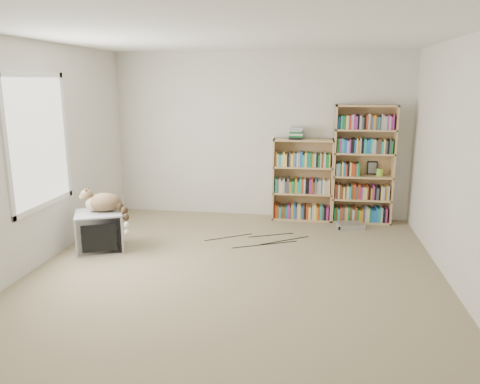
# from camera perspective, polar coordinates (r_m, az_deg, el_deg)

# --- Properties ---
(floor) EXTENTS (4.50, 5.00, 0.01)m
(floor) POSITION_cam_1_polar(r_m,az_deg,el_deg) (5.11, -0.80, -10.37)
(floor) COLOR tan
(floor) RESTS_ON ground
(wall_back) EXTENTS (4.50, 0.02, 2.50)m
(wall_back) POSITION_cam_1_polar(r_m,az_deg,el_deg) (7.20, 2.46, 6.87)
(wall_back) COLOR silver
(wall_back) RESTS_ON floor
(wall_front) EXTENTS (4.50, 0.02, 2.50)m
(wall_front) POSITION_cam_1_polar(r_m,az_deg,el_deg) (2.39, -10.83, -6.42)
(wall_front) COLOR silver
(wall_front) RESTS_ON floor
(wall_left) EXTENTS (0.02, 5.00, 2.50)m
(wall_left) POSITION_cam_1_polar(r_m,az_deg,el_deg) (5.58, -24.35, 3.85)
(wall_left) COLOR silver
(wall_left) RESTS_ON floor
(wall_right) EXTENTS (0.02, 5.00, 2.50)m
(wall_right) POSITION_cam_1_polar(r_m,az_deg,el_deg) (4.91, 26.04, 2.57)
(wall_right) COLOR silver
(wall_right) RESTS_ON floor
(ceiling) EXTENTS (4.50, 5.00, 0.02)m
(ceiling) POSITION_cam_1_polar(r_m,az_deg,el_deg) (4.70, -0.90, 18.78)
(ceiling) COLOR white
(ceiling) RESTS_ON wall_back
(window) EXTENTS (0.02, 1.22, 1.52)m
(window) POSITION_cam_1_polar(r_m,az_deg,el_deg) (5.72, -23.32, 5.68)
(window) COLOR white
(window) RESTS_ON wall_left
(crt_tv) EXTENTS (0.71, 0.68, 0.48)m
(crt_tv) POSITION_cam_1_polar(r_m,az_deg,el_deg) (6.10, -16.75, -4.57)
(crt_tv) COLOR #9F9FA2
(crt_tv) RESTS_ON floor
(cat) EXTENTS (0.68, 0.45, 0.51)m
(cat) POSITION_cam_1_polar(r_m,az_deg,el_deg) (5.99, -15.87, -1.56)
(cat) COLOR #3A2418
(cat) RESTS_ON crt_tv
(bookcase_tall) EXTENTS (0.87, 0.30, 1.73)m
(bookcase_tall) POSITION_cam_1_polar(r_m,az_deg,el_deg) (7.12, 14.76, 2.93)
(bookcase_tall) COLOR tan
(bookcase_tall) RESTS_ON floor
(bookcase_short) EXTENTS (0.89, 0.30, 1.23)m
(bookcase_short) POSITION_cam_1_polar(r_m,az_deg,el_deg) (7.14, 7.62, 1.07)
(bookcase_short) COLOR tan
(bookcase_short) RESTS_ON floor
(book_stack) EXTENTS (0.21, 0.27, 0.17)m
(book_stack) POSITION_cam_1_polar(r_m,az_deg,el_deg) (7.02, 6.87, 7.15)
(book_stack) COLOR #AF3917
(book_stack) RESTS_ON bookcase_short
(green_mug) EXTENTS (0.10, 0.10, 0.11)m
(green_mug) POSITION_cam_1_polar(r_m,az_deg,el_deg) (7.15, 16.66, 2.33)
(green_mug) COLOR #92C939
(green_mug) RESTS_ON bookcase_tall
(framed_print) EXTENTS (0.15, 0.05, 0.20)m
(framed_print) POSITION_cam_1_polar(r_m,az_deg,el_deg) (7.22, 15.82, 2.86)
(framed_print) COLOR black
(framed_print) RESTS_ON bookcase_tall
(dvd_player) EXTENTS (0.40, 0.33, 0.08)m
(dvd_player) POSITION_cam_1_polar(r_m,az_deg,el_deg) (6.90, 13.31, -4.02)
(dvd_player) COLOR #ACACB1
(dvd_player) RESTS_ON floor
(wall_outlet) EXTENTS (0.01, 0.08, 0.13)m
(wall_outlet) POSITION_cam_1_polar(r_m,az_deg,el_deg) (6.57, -19.03, -2.75)
(wall_outlet) COLOR silver
(wall_outlet) RESTS_ON wall_left
(floor_cables) EXTENTS (1.20, 0.70, 0.01)m
(floor_cables) POSITION_cam_1_polar(r_m,az_deg,el_deg) (6.29, 0.29, -5.72)
(floor_cables) COLOR black
(floor_cables) RESTS_ON floor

